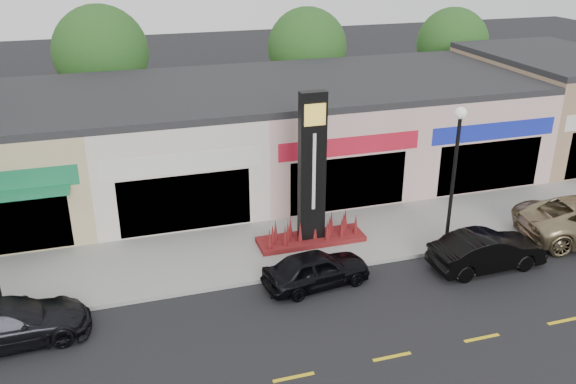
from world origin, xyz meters
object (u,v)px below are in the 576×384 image
(lamp_east_near, at_px, (455,163))
(car_dark_sedan, at_px, (8,323))
(car_black_sedan, at_px, (316,269))
(car_black_conv, at_px, (487,251))
(pylon_sign, at_px, (312,192))

(lamp_east_near, bearing_deg, car_dark_sedan, -174.54)
(car_dark_sedan, xyz_separation_m, car_black_sedan, (9.84, 0.34, -0.04))
(car_black_sedan, height_order, car_black_conv, car_black_conv)
(lamp_east_near, xyz_separation_m, car_dark_sedan, (-15.63, -1.50, -2.79))
(lamp_east_near, bearing_deg, car_black_sedan, -168.69)
(pylon_sign, distance_m, car_dark_sedan, 11.22)
(car_black_conv, bearing_deg, car_black_sedan, 82.46)
(lamp_east_near, height_order, car_black_sedan, lamp_east_near)
(pylon_sign, xyz_separation_m, car_black_sedan, (-0.80, -2.86, -1.63))
(lamp_east_near, height_order, car_black_conv, lamp_east_near)
(car_dark_sedan, xyz_separation_m, car_black_conv, (16.16, -0.37, 0.02))
(lamp_east_near, distance_m, car_dark_sedan, 15.95)
(pylon_sign, relative_size, car_dark_sedan, 1.27)
(lamp_east_near, distance_m, car_black_sedan, 6.55)
(lamp_east_near, bearing_deg, pylon_sign, 161.25)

